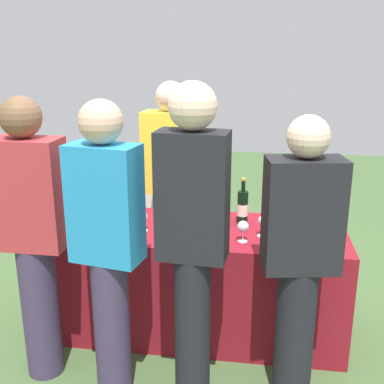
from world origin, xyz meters
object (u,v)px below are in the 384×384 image
object	(u,v)px
wine_glass_0	(86,211)
wine_glass_4	(243,227)
wine_glass_1	(102,216)
guest_0	(33,232)
wine_bottle_2	(205,205)
wine_bottle_0	(82,202)
guest_3	(300,255)
wine_bottle_4	(243,207)
server_pouring	(172,182)
wine_bottle_1	(179,203)
wine_bottle_5	(281,213)
wine_bottle_6	(318,207)
guest_1	(107,243)
wine_glass_2	(142,218)
guest_2	(193,236)
wine_glass_3	(222,223)
wine_glass_5	(263,222)
wine_bottle_3	(224,206)
menu_board	(146,222)
ice_bucket	(313,222)

from	to	relation	value
wine_glass_0	wine_glass_4	xyz separation A→B (m)	(1.05, -0.11, -0.02)
wine_glass_1	guest_0	world-z (taller)	guest_0
wine_bottle_2	wine_glass_4	size ratio (longest dim) A/B	2.36
wine_bottle_0	guest_3	bearing A→B (deg)	-25.70
wine_bottle_4	server_pouring	distance (m)	0.72
wine_bottle_1	server_pouring	xyz separation A→B (m)	(-0.12, 0.37, 0.04)
wine_glass_4	wine_bottle_5	bearing A→B (deg)	48.10
wine_bottle_6	guest_1	xyz separation A→B (m)	(-1.18, -0.90, 0.05)
wine_glass_0	server_pouring	bearing A→B (deg)	53.76
wine_bottle_0	wine_glass_2	distance (m)	0.52
wine_glass_2	guest_2	distance (m)	0.76
wine_glass_0	guest_2	bearing A→B (deg)	-38.35
wine_bottle_2	guest_3	xyz separation A→B (m)	(0.58, -0.74, -0.00)
wine_bottle_4	wine_glass_3	distance (m)	0.28
wine_bottle_0	guest_3	world-z (taller)	guest_3
wine_glass_0	wine_glass_2	distance (m)	0.39
wine_bottle_2	wine_bottle_5	world-z (taller)	wine_bottle_2
wine_bottle_4	server_pouring	xyz separation A→B (m)	(-0.57, 0.44, 0.03)
wine_glass_5	server_pouring	world-z (taller)	server_pouring
server_pouring	guest_3	bearing A→B (deg)	130.85
wine_bottle_1	guest_2	xyz separation A→B (m)	(0.23, -0.90, 0.13)
wine_bottle_0	wine_glass_0	size ratio (longest dim) A/B	1.99
wine_glass_2	guest_1	size ratio (longest dim) A/B	0.08
wine_bottle_0	wine_bottle_4	world-z (taller)	wine_bottle_4
wine_bottle_0	server_pouring	bearing A→B (deg)	39.51
wine_glass_1	wine_glass_5	world-z (taller)	wine_glass_1
wine_bottle_3	menu_board	distance (m)	1.30
ice_bucket	menu_board	bearing A→B (deg)	141.89
wine_glass_4	guest_0	world-z (taller)	guest_0
wine_bottle_1	wine_bottle_3	bearing A→B (deg)	-7.97
wine_bottle_0	wine_bottle_6	bearing A→B (deg)	3.23
wine_glass_1	wine_glass_4	world-z (taller)	wine_glass_1
wine_bottle_3	guest_3	xyz separation A→B (m)	(0.46, -0.74, 0.00)
wine_glass_4	guest_3	xyz separation A→B (m)	(0.31, -0.41, 0.02)
guest_1	wine_bottle_1	bearing A→B (deg)	86.44
wine_bottle_5	server_pouring	world-z (taller)	server_pouring
wine_bottle_3	wine_glass_5	bearing A→B (deg)	-39.89
wine_bottle_2	guest_2	bearing A→B (deg)	-87.70
server_pouring	wine_bottle_2	bearing A→B (deg)	130.07
wine_glass_5	menu_board	size ratio (longest dim) A/B	0.18
wine_glass_2	guest_1	bearing A→B (deg)	-93.35
wine_bottle_1	wine_bottle_3	size ratio (longest dim) A/B	0.93
wine_bottle_2	guest_3	size ratio (longest dim) A/B	0.20
wine_bottle_1	wine_bottle_6	distance (m)	0.95
guest_3	wine_glass_2	bearing A→B (deg)	143.24
wine_bottle_0	ice_bucket	distance (m)	1.58
wine_bottle_3	guest_0	xyz separation A→B (m)	(-1.02, -0.74, 0.04)
wine_bottle_4	guest_2	distance (m)	0.87
guest_1	ice_bucket	bearing A→B (deg)	42.75
wine_bottle_0	guest_3	distance (m)	1.61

